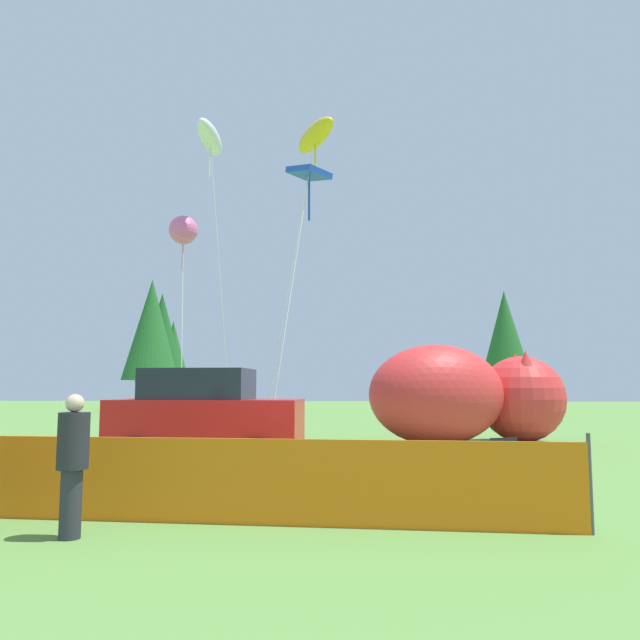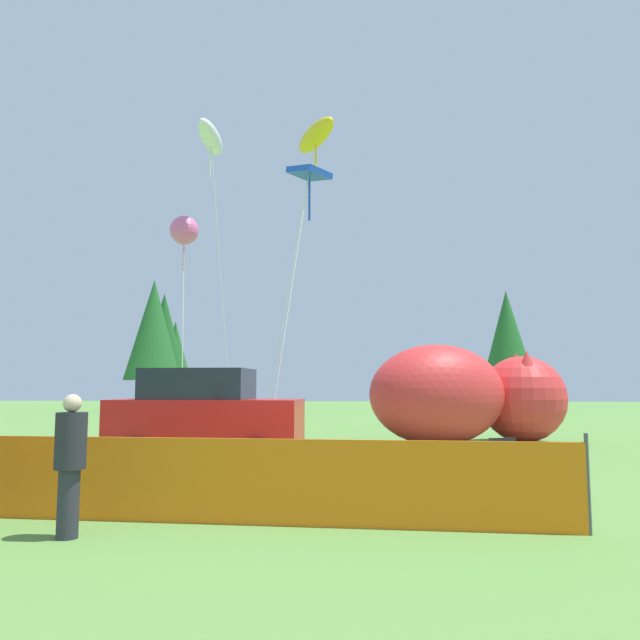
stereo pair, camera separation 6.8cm
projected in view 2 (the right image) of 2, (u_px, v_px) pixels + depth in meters
name	position (u px, v px, depth m)	size (l,w,h in m)	color
ground_plane	(291.00, 485.00, 10.97)	(120.00, 120.00, 0.00)	#609342
parked_car	(205.00, 416.00, 14.08)	(4.26, 2.16, 2.12)	red
folding_chair	(499.00, 460.00, 9.97)	(0.62, 0.62, 0.91)	black
inflatable_cat	(465.00, 398.00, 18.60)	(6.58, 4.69, 2.95)	red
safety_fence	(208.00, 481.00, 7.90)	(9.24, 0.63, 1.17)	orange
spectator_in_white_shirt	(70.00, 459.00, 7.19)	(0.36, 0.36, 1.64)	#2D2D38
kite_pink_octopus	(184.00, 231.00, 20.41)	(1.14, 2.51, 7.28)	silver
kite_white_ghost	(211.00, 139.00, 20.24)	(1.33, 3.26, 10.18)	silver
kite_yellow_hero	(316.00, 137.00, 18.54)	(2.33, 2.15, 9.57)	silver
kite_blue_box	(309.00, 178.00, 16.66)	(1.45, 2.88, 7.59)	silver
horizon_tree_east	(507.00, 337.00, 39.67)	(3.28, 3.28, 7.82)	brown
horizon_tree_west	(153.00, 330.00, 41.92)	(3.74, 3.74, 8.92)	brown
horizon_tree_mid	(164.00, 338.00, 44.85)	(3.53, 3.53, 8.42)	brown
horizon_tree_northeast	(175.00, 355.00, 45.93)	(2.72, 2.72, 6.50)	brown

